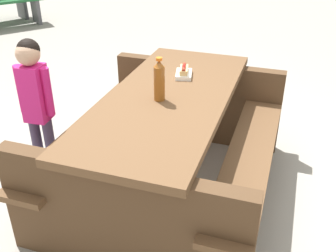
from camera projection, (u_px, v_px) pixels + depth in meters
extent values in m
plane|color=gray|center=(168.00, 188.00, 2.94)|extent=(30.00, 30.00, 0.00)
cube|color=brown|center=(168.00, 99.00, 2.59)|extent=(1.86, 0.92, 0.05)
cube|color=brown|center=(94.00, 126.00, 2.88)|extent=(1.82, 0.44, 0.04)
cube|color=brown|center=(250.00, 152.00, 2.57)|extent=(1.82, 0.44, 0.04)
cube|color=#4D3520|center=(197.00, 102.00, 3.41)|extent=(0.22, 1.40, 0.70)
cube|color=#4D3520|center=(122.00, 223.00, 2.12)|extent=(0.22, 1.40, 0.70)
cylinder|color=brown|center=(159.00, 84.00, 2.46)|extent=(0.07, 0.07, 0.22)
cone|color=brown|center=(159.00, 64.00, 2.40)|extent=(0.06, 0.06, 0.04)
cylinder|color=orange|center=(159.00, 59.00, 2.39)|extent=(0.04, 0.04, 0.02)
cube|color=white|center=(184.00, 74.00, 2.85)|extent=(0.21, 0.16, 0.03)
cube|color=#D8B272|center=(184.00, 70.00, 2.84)|extent=(0.16, 0.10, 0.04)
cylinder|color=maroon|center=(184.00, 68.00, 2.83)|extent=(0.14, 0.07, 0.03)
ellipsoid|color=maroon|center=(184.00, 66.00, 2.82)|extent=(0.07, 0.05, 0.01)
cylinder|color=#3F334C|center=(51.00, 149.00, 2.96)|extent=(0.08, 0.08, 0.48)
cylinder|color=#3F334C|center=(38.00, 147.00, 2.99)|extent=(0.08, 0.08, 0.48)
cube|color=#D11E72|center=(35.00, 93.00, 2.76)|extent=(0.17, 0.18, 0.41)
cylinder|color=#D11E72|center=(48.00, 92.00, 2.73)|extent=(0.06, 0.06, 0.35)
cylinder|color=#D11E72|center=(21.00, 89.00, 2.77)|extent=(0.06, 0.06, 0.35)
sphere|color=tan|center=(28.00, 54.00, 2.62)|extent=(0.16, 0.16, 0.16)
sphere|color=black|center=(28.00, 50.00, 2.62)|extent=(0.15, 0.15, 0.15)
cube|color=#4C4C51|center=(36.00, 11.00, 6.93)|extent=(0.25, 0.33, 0.41)
cube|color=#4C4C51|center=(22.00, 6.00, 7.23)|extent=(0.22, 0.35, 0.41)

